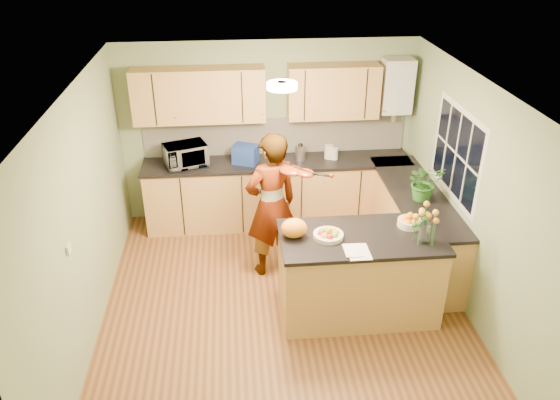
{
  "coord_description": "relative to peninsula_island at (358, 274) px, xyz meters",
  "views": [
    {
      "loc": [
        -0.5,
        -4.81,
        3.95
      ],
      "look_at": [
        -0.0,
        0.5,
        1.11
      ],
      "focal_mm": 35.0,
      "sensor_mm": 36.0,
      "label": 1
    }
  ],
  "objects": [
    {
      "name": "floor",
      "position": [
        -0.79,
        0.11,
        -0.49
      ],
      "size": [
        4.5,
        4.5,
        0.0
      ],
      "primitive_type": "plane",
      "color": "brown",
      "rests_on": "ground"
    },
    {
      "name": "ceiling",
      "position": [
        -0.79,
        0.11,
        2.01
      ],
      "size": [
        4.0,
        4.5,
        0.02
      ],
      "primitive_type": "cube",
      "color": "silver",
      "rests_on": "wall_back"
    },
    {
      "name": "wall_back",
      "position": [
        -0.79,
        2.36,
        0.76
      ],
      "size": [
        4.0,
        0.02,
        2.5
      ],
      "primitive_type": "cube",
      "color": "gray",
      "rests_on": "floor"
    },
    {
      "name": "wall_front",
      "position": [
        -0.79,
        -2.14,
        0.76
      ],
      "size": [
        4.0,
        0.02,
        2.5
      ],
      "primitive_type": "cube",
      "color": "gray",
      "rests_on": "floor"
    },
    {
      "name": "wall_left",
      "position": [
        -2.79,
        0.11,
        0.76
      ],
      "size": [
        0.02,
        4.5,
        2.5
      ],
      "primitive_type": "cube",
      "color": "gray",
      "rests_on": "floor"
    },
    {
      "name": "wall_right",
      "position": [
        1.21,
        0.11,
        0.76
      ],
      "size": [
        0.02,
        4.5,
        2.5
      ],
      "primitive_type": "cube",
      "color": "gray",
      "rests_on": "floor"
    },
    {
      "name": "back_counter",
      "position": [
        -0.69,
        2.05,
        -0.02
      ],
      "size": [
        3.64,
        0.62,
        0.94
      ],
      "color": "tan",
      "rests_on": "floor"
    },
    {
      "name": "right_counter",
      "position": [
        0.91,
        0.96,
        -0.02
      ],
      "size": [
        0.62,
        2.24,
        0.94
      ],
      "color": "tan",
      "rests_on": "floor"
    },
    {
      "name": "splashback",
      "position": [
        -0.69,
        2.34,
        0.71
      ],
      "size": [
        3.6,
        0.02,
        0.52
      ],
      "primitive_type": "cube",
      "color": "silver",
      "rests_on": "back_counter"
    },
    {
      "name": "upper_cabinets",
      "position": [
        -0.97,
        2.19,
        1.36
      ],
      "size": [
        3.2,
        0.34,
        0.7
      ],
      "color": "tan",
      "rests_on": "wall_back"
    },
    {
      "name": "boiler",
      "position": [
        0.91,
        2.2,
        1.41
      ],
      "size": [
        0.4,
        0.3,
        0.86
      ],
      "color": "silver",
      "rests_on": "wall_back"
    },
    {
      "name": "window_right",
      "position": [
        1.2,
        0.71,
        1.06
      ],
      "size": [
        0.01,
        1.3,
        1.05
      ],
      "color": "silver",
      "rests_on": "wall_right"
    },
    {
      "name": "light_switch",
      "position": [
        -2.78,
        -0.49,
        0.81
      ],
      "size": [
        0.02,
        0.09,
        0.09
      ],
      "primitive_type": "cube",
      "color": "silver",
      "rests_on": "wall_left"
    },
    {
      "name": "ceiling_lamp",
      "position": [
        -0.79,
        0.41,
        1.97
      ],
      "size": [
        0.3,
        0.3,
        0.07
      ],
      "color": "#FFEABF",
      "rests_on": "ceiling"
    },
    {
      "name": "peninsula_island",
      "position": [
        0.0,
        0.0,
        0.0
      ],
      "size": [
        1.7,
        0.87,
        0.97
      ],
      "color": "tan",
      "rests_on": "floor"
    },
    {
      "name": "fruit_dish",
      "position": [
        -0.35,
        0.0,
        0.53
      ],
      "size": [
        0.31,
        0.31,
        0.11
      ],
      "color": "beige",
      "rests_on": "peninsula_island"
    },
    {
      "name": "orange_bowl",
      "position": [
        0.55,
        0.15,
        0.55
      ],
      "size": [
        0.26,
        0.26,
        0.15
      ],
      "color": "beige",
      "rests_on": "peninsula_island"
    },
    {
      "name": "flower_vase",
      "position": [
        0.6,
        -0.18,
        0.8
      ],
      "size": [
        0.25,
        0.25,
        0.47
      ],
      "rotation": [
        0.0,
        0.0,
        0.05
      ],
      "color": "silver",
      "rests_on": "peninsula_island"
    },
    {
      "name": "orange_bag",
      "position": [
        -0.7,
        0.05,
        0.59
      ],
      "size": [
        0.3,
        0.27,
        0.2
      ],
      "primitive_type": "ellipsoid",
      "rotation": [
        0.0,
        0.0,
        -0.16
      ],
      "color": "orange",
      "rests_on": "peninsula_island"
    },
    {
      "name": "papers",
      "position": [
        -0.1,
        -0.3,
        0.49
      ],
      "size": [
        0.22,
        0.3,
        0.01
      ],
      "primitive_type": "cube",
      "color": "white",
      "rests_on": "peninsula_island"
    },
    {
      "name": "violinist",
      "position": [
        -0.87,
        0.88,
        0.41
      ],
      "size": [
        0.77,
        0.65,
        1.8
      ],
      "primitive_type": "imported",
      "rotation": [
        0.0,
        0.0,
        3.54
      ],
      "color": "tan",
      "rests_on": "floor"
    },
    {
      "name": "violin",
      "position": [
        -0.67,
        0.66,
        0.95
      ],
      "size": [
        0.71,
        0.61,
        0.18
      ],
      "primitive_type": null,
      "rotation": [
        0.17,
        0.0,
        -0.61
      ],
      "color": "#4C1004",
      "rests_on": "violinist"
    },
    {
      "name": "microwave",
      "position": [
        -1.92,
        2.03,
        0.6
      ],
      "size": [
        0.63,
        0.53,
        0.3
      ],
      "primitive_type": "imported",
      "rotation": [
        0.0,
        0.0,
        0.35
      ],
      "color": "silver",
      "rests_on": "back_counter"
    },
    {
      "name": "blue_box",
      "position": [
        -1.12,
        2.03,
        0.58
      ],
      "size": [
        0.38,
        0.33,
        0.25
      ],
      "primitive_type": "cube",
      "rotation": [
        0.0,
        0.0,
        -0.38
      ],
      "color": "navy",
      "rests_on": "back_counter"
    },
    {
      "name": "kettle",
      "position": [
        -0.38,
        2.08,
        0.56
      ],
      "size": [
        0.15,
        0.15,
        0.28
      ],
      "rotation": [
        0.0,
        0.0,
        0.33
      ],
      "color": "silver",
      "rests_on": "back_counter"
    },
    {
      "name": "jar_cream",
      "position": [
        0.02,
        2.09,
        0.55
      ],
      "size": [
        0.14,
        0.14,
        0.19
      ],
      "primitive_type": "cylinder",
      "rotation": [
        0.0,
        0.0,
        0.13
      ],
      "color": "beige",
      "rests_on": "back_counter"
    },
    {
      "name": "jar_white",
      "position": [
        0.09,
        2.05,
        0.53
      ],
      "size": [
        0.14,
        0.14,
        0.16
      ],
      "primitive_type": "cylinder",
      "rotation": [
        0.0,
        0.0,
        0.43
      ],
      "color": "silver",
      "rests_on": "back_counter"
    },
    {
      "name": "potted_plant",
      "position": [
        0.91,
        0.78,
        0.68
      ],
      "size": [
        0.42,
        0.36,
        0.46
      ],
      "primitive_type": "imported",
      "rotation": [
        0.0,
        0.0,
        0.02
      ],
      "color": "#2C6923",
      "rests_on": "right_counter"
    }
  ]
}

